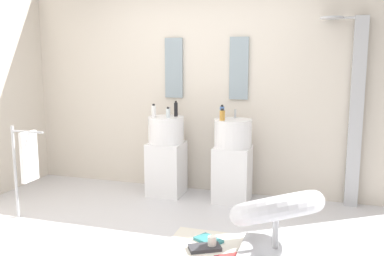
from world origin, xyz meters
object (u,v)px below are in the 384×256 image
Objects in this scene: shower_column at (355,109)px; soap_bottle_clear at (168,113)px; towel_rack at (27,158)px; soap_bottle_amber at (222,115)px; lounge_chair at (276,214)px; soap_bottle_black at (176,109)px; soap_bottle_white at (154,111)px; magazine_teal at (208,240)px; soap_bottle_blue at (222,112)px; pedestal_sink_left at (166,155)px; magazine_charcoal at (205,248)px; coffee_mug at (212,243)px; pedestal_sink_right at (233,160)px.

soap_bottle_clear is at bearing -170.90° from shower_column.
soap_bottle_amber reaches higher than towel_rack.
soap_bottle_black is (-1.31, 1.26, 0.68)m from lounge_chair.
lounge_chair is at bearing -36.06° from soap_bottle_white.
soap_bottle_white is at bearing -171.48° from shower_column.
magazine_teal is 1.50× the size of soap_bottle_white.
soap_bottle_blue is at bearing 104.28° from soap_bottle_amber.
shower_column is 8.80× the size of magazine_teal.
pedestal_sink_left is 5.75× the size of soap_bottle_black.
shower_column is (2.07, 0.24, 0.60)m from pedestal_sink_left.
pedestal_sink_left is 0.53m from soap_bottle_clear.
lounge_chair is at bearing -1.45° from towel_rack.
magazine_charcoal is at bearing -82.56° from soap_bottle_blue.
pedestal_sink_left is 6.69× the size of soap_bottle_blue.
magazine_charcoal is (-1.23, -1.55, -1.05)m from shower_column.
soap_bottle_white reaches higher than coffee_mug.
pedestal_sink_right is (0.80, 0.00, 0.00)m from pedestal_sink_left.
lounge_chair is 1.59m from soap_bottle_blue.
soap_bottle_clear is at bearing 178.30° from soap_bottle_amber.
towel_rack is (-2.46, 0.06, 0.28)m from lounge_chair.
soap_bottle_amber reaches higher than pedestal_sink_right.
pedestal_sink_right is at bearing 5.76° from soap_bottle_white.
soap_bottle_amber is at bearing -75.72° from soap_bottle_blue.
soap_bottle_amber reaches higher than magazine_teal.
soap_bottle_amber is at bearing -15.31° from soap_bottle_black.
magazine_teal is at bearing -54.17° from pedestal_sink_left.
magazine_teal is 1.73m from soap_bottle_white.
magazine_teal is at bearing -82.93° from soap_bottle_amber.
soap_bottle_black reaches higher than pedestal_sink_left.
soap_bottle_clear is at bearing -56.49° from pedestal_sink_left.
shower_column reaches higher than soap_bottle_white.
pedestal_sink_right is at bearing 0.00° from pedestal_sink_left.
coffee_mug is (-0.52, -0.07, -0.29)m from lounge_chair.
pedestal_sink_left is 1.49m from magazine_teal.
pedestal_sink_right is 8.05× the size of soap_bottle_amber.
soap_bottle_white reaches higher than pedestal_sink_right.
towel_rack is 1.71m from soap_bottle_black.
pedestal_sink_right is 2.18m from towel_rack.
soap_bottle_black is at bearing 28.69° from pedestal_sink_left.
magazine_charcoal is at bearing -88.27° from pedestal_sink_right.
soap_bottle_white is at bearing -145.80° from soap_bottle_black.
coffee_mug is 1.64m from soap_bottle_blue.
soap_bottle_blue is at bearing 165.22° from pedestal_sink_right.
soap_bottle_black is at bearing 88.91° from magazine_charcoal.
lounge_chair is 10.24× the size of coffee_mug.
towel_rack is 6.11× the size of soap_bottle_white.
pedestal_sink_right is 1.39m from magazine_charcoal.
soap_bottle_white is (-0.12, -0.09, 0.53)m from pedestal_sink_left.
soap_bottle_blue reaches higher than soap_bottle_clear.
pedestal_sink_left reaches higher than coffee_mug.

